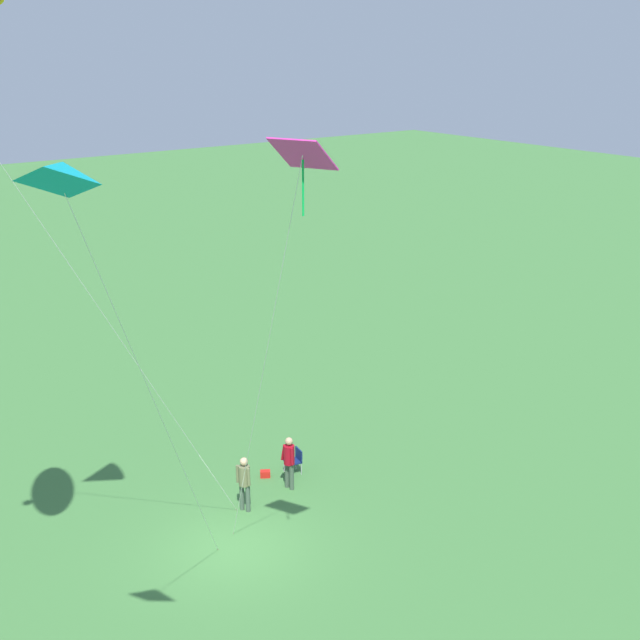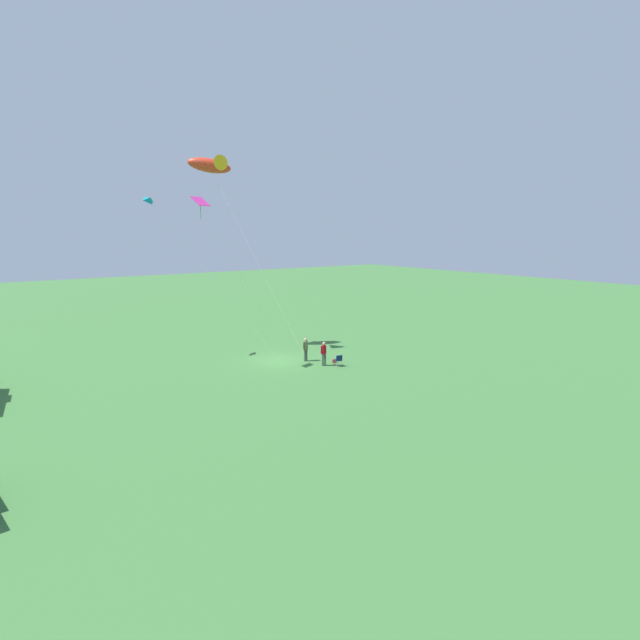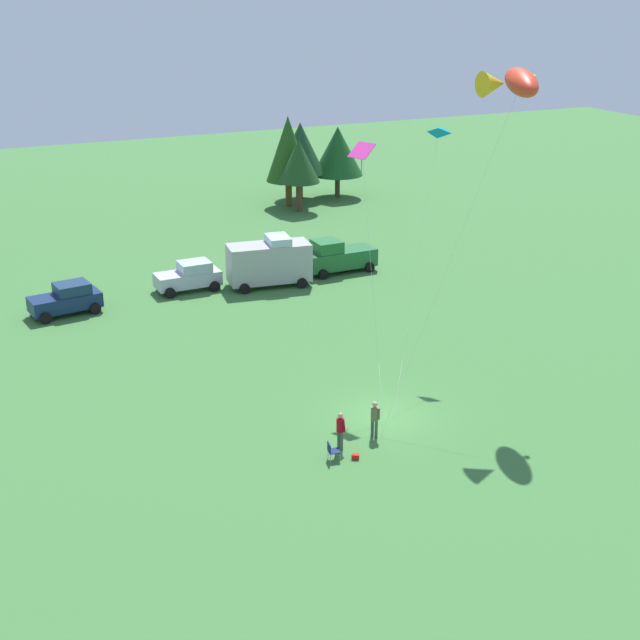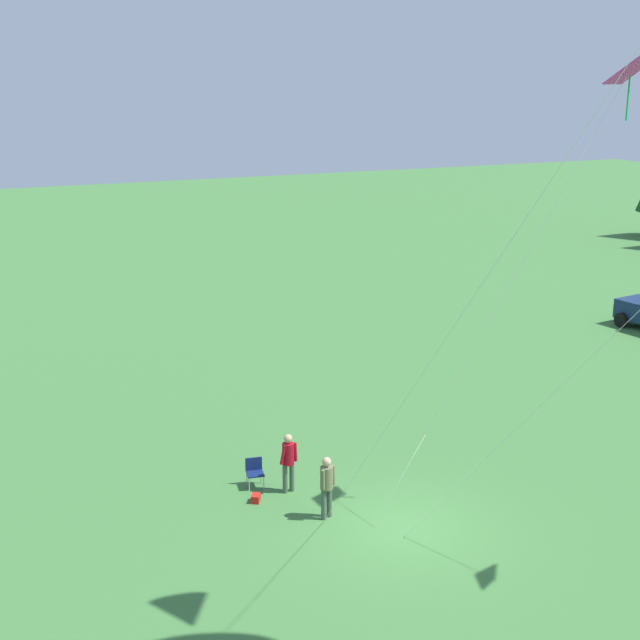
{
  "view_description": "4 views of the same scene",
  "coord_description": "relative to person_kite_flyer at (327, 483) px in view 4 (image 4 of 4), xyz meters",
  "views": [
    {
      "loc": [
        11.01,
        18.7,
        13.66
      ],
      "look_at": [
        -3.34,
        -0.5,
        5.91
      ],
      "focal_mm": 50.0,
      "sensor_mm": 36.0,
      "label": 1
    },
    {
      "loc": [
        -31.23,
        18.61,
        9.49
      ],
      "look_at": [
        -3.67,
        -1.25,
        3.46
      ],
      "focal_mm": 28.0,
      "sensor_mm": 36.0,
      "label": 2
    },
    {
      "loc": [
        -18.28,
        -32.64,
        19.24
      ],
      "look_at": [
        -2.45,
        1.83,
        4.58
      ],
      "focal_mm": 50.0,
      "sensor_mm": 36.0,
      "label": 3
    },
    {
      "loc": [
        18.11,
        -10.69,
        11.39
      ],
      "look_at": [
        -3.28,
        -0.91,
        4.91
      ],
      "focal_mm": 50.0,
      "sensor_mm": 36.0,
      "label": 4
    }
  ],
  "objects": [
    {
      "name": "person_spectator",
      "position": [
        -1.85,
        -0.33,
        0.0
      ],
      "size": [
        0.38,
        0.57,
        1.74
      ],
      "rotation": [
        0.0,
        0.0,
        0.12
      ],
      "color": "#3F5241",
      "rests_on": "ground"
    },
    {
      "name": "backpack_on_grass",
      "position": [
        -1.65,
        -1.4,
        -0.91
      ],
      "size": [
        0.39,
        0.35,
        0.22
      ],
      "primitive_type": "cube",
      "rotation": [
        0.0,
        0.0,
        5.73
      ],
      "color": "red",
      "rests_on": "ground"
    },
    {
      "name": "kite_diamond_rainbow",
      "position": [
        2.56,
        6.56,
        10.16
      ],
      "size": [
        2.28,
        6.49,
        11.83
      ],
      "color": "#E12F9D",
      "rests_on": "ground"
    },
    {
      "name": "ground_plane",
      "position": [
        1.36,
        1.6,
        -1.02
      ],
      "size": [
        160.0,
        160.0,
        0.0
      ],
      "primitive_type": "plane",
      "color": "#3B7136"
    },
    {
      "name": "person_kite_flyer",
      "position": [
        0.0,
        0.0,
        0.0
      ],
      "size": [
        0.45,
        0.5,
        1.74
      ],
      "rotation": [
        0.0,
        0.0,
        0.4
      ],
      "color": "#405444",
      "rests_on": "ground"
    },
    {
      "name": "folding_chair",
      "position": [
        -2.6,
        -1.07,
        -0.53
      ],
      "size": [
        0.56,
        0.56,
        0.82
      ],
      "rotation": [
        0.0,
        0.0,
        -0.19
      ],
      "color": "#101F50",
      "rests_on": "ground"
    }
  ]
}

